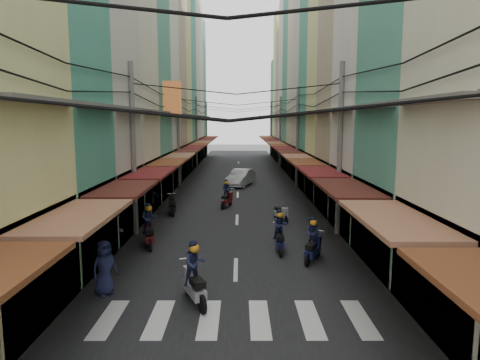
{
  "coord_description": "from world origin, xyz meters",
  "views": [
    {
      "loc": [
        0.15,
        -17.25,
        5.51
      ],
      "look_at": [
        0.17,
        6.35,
        2.19
      ],
      "focal_mm": 32.0,
      "sensor_mm": 36.0,
      "label": 1
    }
  ],
  "objects_px": {
    "market_umbrella": "(393,217)",
    "traffic_sign": "(355,197)",
    "white_car": "(241,186)",
    "bicycle": "(383,239)"
  },
  "relations": [
    {
      "from": "bicycle",
      "to": "traffic_sign",
      "type": "bearing_deg",
      "value": 113.98
    },
    {
      "from": "white_car",
      "to": "market_umbrella",
      "type": "xyz_separation_m",
      "value": [
        5.41,
        -20.73,
        2.06
      ]
    },
    {
      "from": "market_umbrella",
      "to": "traffic_sign",
      "type": "relative_size",
      "value": 0.76
    },
    {
      "from": "white_car",
      "to": "market_umbrella",
      "type": "bearing_deg",
      "value": -56.86
    },
    {
      "from": "white_car",
      "to": "traffic_sign",
      "type": "distance_m",
      "value": 18.49
    },
    {
      "from": "market_umbrella",
      "to": "traffic_sign",
      "type": "distance_m",
      "value": 3.09
    },
    {
      "from": "white_car",
      "to": "bicycle",
      "type": "height_order",
      "value": "white_car"
    },
    {
      "from": "market_umbrella",
      "to": "traffic_sign",
      "type": "xyz_separation_m",
      "value": [
        -0.56,
        3.04,
        0.2
      ]
    },
    {
      "from": "bicycle",
      "to": "market_umbrella",
      "type": "distance_m",
      "value": 4.94
    },
    {
      "from": "white_car",
      "to": "bicycle",
      "type": "bearing_deg",
      "value": -49.57
    }
  ]
}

